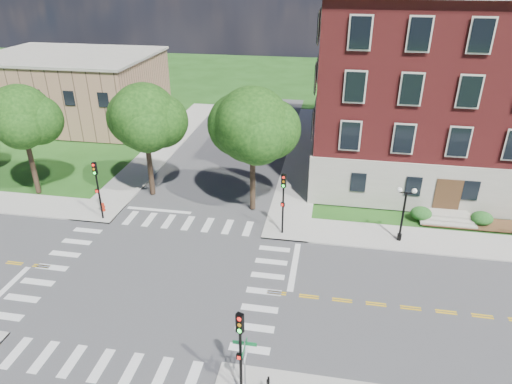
% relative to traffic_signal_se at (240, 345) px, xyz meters
% --- Properties ---
extents(ground, '(160.00, 160.00, 0.00)m').
position_rel_traffic_signal_se_xyz_m(ground, '(-7.35, 7.67, -3.19)').
color(ground, '#1D4714').
rests_on(ground, ground).
extents(road_ew, '(90.00, 12.00, 0.01)m').
position_rel_traffic_signal_se_xyz_m(road_ew, '(-7.35, 7.67, -3.18)').
color(road_ew, '#3D3D3F').
rests_on(road_ew, ground).
extents(road_ns, '(12.00, 90.00, 0.01)m').
position_rel_traffic_signal_se_xyz_m(road_ns, '(-7.35, 7.67, -3.18)').
color(road_ns, '#3D3D3F').
rests_on(road_ns, ground).
extents(sidewalk_ne, '(34.00, 34.00, 0.12)m').
position_rel_traffic_signal_se_xyz_m(sidewalk_ne, '(8.02, 23.05, -3.13)').
color(sidewalk_ne, '#9E9B93').
rests_on(sidewalk_ne, ground).
extents(sidewalk_nw, '(34.00, 34.00, 0.12)m').
position_rel_traffic_signal_se_xyz_m(sidewalk_nw, '(-22.73, 23.05, -3.13)').
color(sidewalk_nw, '#9E9B93').
rests_on(sidewalk_nw, ground).
extents(crosswalk_east, '(2.20, 10.20, 0.02)m').
position_rel_traffic_signal_se_xyz_m(crosswalk_east, '(-0.15, 7.67, -3.19)').
color(crosswalk_east, silver).
rests_on(crosswalk_east, ground).
extents(stop_bar_east, '(0.40, 5.50, 0.00)m').
position_rel_traffic_signal_se_xyz_m(stop_bar_east, '(1.45, 10.67, -3.19)').
color(stop_bar_east, silver).
rests_on(stop_bar_east, ground).
extents(main_building, '(30.60, 22.40, 16.50)m').
position_rel_traffic_signal_se_xyz_m(main_building, '(16.65, 29.66, 5.15)').
color(main_building, '#9B9789').
rests_on(main_building, ground).
extents(secondary_building, '(20.40, 15.40, 8.30)m').
position_rel_traffic_signal_se_xyz_m(secondary_building, '(-29.35, 37.67, 1.09)').
color(secondary_building, '#A5785B').
rests_on(secondary_building, ground).
extents(tree_b, '(5.16, 5.16, 9.56)m').
position_rel_traffic_signal_se_xyz_m(tree_b, '(-21.95, 17.57, 3.89)').
color(tree_b, black).
rests_on(tree_b, ground).
extents(tree_c, '(5.55, 5.55, 9.75)m').
position_rel_traffic_signal_se_xyz_m(tree_c, '(-11.90, 19.10, 3.89)').
color(tree_c, black).
rests_on(tree_c, ground).
extents(tree_d, '(5.88, 5.88, 10.12)m').
position_rel_traffic_signal_se_xyz_m(tree_d, '(-2.75, 18.00, 4.10)').
color(tree_d, black).
rests_on(tree_d, ground).
extents(traffic_signal_se, '(0.38, 0.45, 4.80)m').
position_rel_traffic_signal_se_xyz_m(traffic_signal_se, '(0.00, 0.00, 0.00)').
color(traffic_signal_se, black).
rests_on(traffic_signal_se, ground).
extents(traffic_signal_ne, '(0.38, 0.45, 4.80)m').
position_rel_traffic_signal_se_xyz_m(traffic_signal_ne, '(0.13, 14.58, 0.00)').
color(traffic_signal_ne, black).
rests_on(traffic_signal_ne, ground).
extents(traffic_signal_nw, '(0.35, 0.40, 4.80)m').
position_rel_traffic_signal_se_xyz_m(traffic_signal_nw, '(-14.20, 14.30, 0.00)').
color(traffic_signal_nw, black).
rests_on(traffic_signal_nw, ground).
extents(twin_lamp_west, '(1.36, 0.36, 4.23)m').
position_rel_traffic_signal_se_xyz_m(twin_lamp_west, '(8.69, 15.09, -0.66)').
color(twin_lamp_west, black).
rests_on(twin_lamp_west, ground).
extents(street_sign_pole, '(1.10, 1.10, 3.10)m').
position_rel_traffic_signal_se_xyz_m(street_sign_pole, '(0.17, 0.17, -0.88)').
color(street_sign_pole, gray).
rests_on(street_sign_pole, ground).
extents(fire_hydrant, '(0.35, 0.35, 0.75)m').
position_rel_traffic_signal_se_xyz_m(fire_hydrant, '(-14.71, 15.42, -2.72)').
color(fire_hydrant, '#B7220E').
rests_on(fire_hydrant, ground).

